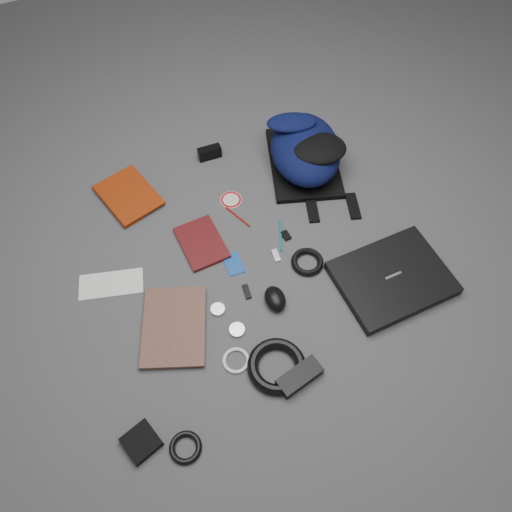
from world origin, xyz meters
name	(u,v)px	position (x,y,z in m)	size (l,w,h in m)	color
ground	(256,259)	(0.00, 0.00, 0.00)	(4.00, 4.00, 0.00)	#4F4F51
backpack	(305,149)	(0.36, 0.34, 0.09)	(0.29, 0.42, 0.18)	black
laptop	(392,278)	(0.39, -0.27, 0.02)	(0.37, 0.29, 0.04)	black
textbook_red	(108,208)	(-0.43, 0.43, 0.01)	(0.18, 0.25, 0.03)	maroon
comic_book	(142,328)	(-0.45, -0.10, 0.01)	(0.21, 0.28, 0.02)	#BE5D0D
envelope	(111,284)	(-0.50, 0.11, 0.00)	(0.22, 0.10, 0.00)	white
dvd_case	(202,243)	(-0.16, 0.14, 0.01)	(0.14, 0.20, 0.02)	#400C0D
compact_camera	(210,153)	(0.03, 0.53, 0.03)	(0.09, 0.03, 0.05)	black
sticker_disc	(231,200)	(0.02, 0.29, 0.00)	(0.08, 0.08, 0.00)	silver
pen_teal	(281,235)	(0.12, 0.06, 0.00)	(0.01, 0.01, 0.14)	#0D7275
pen_red	(238,217)	(0.01, 0.20, 0.00)	(0.01, 0.01, 0.13)	maroon
id_badge	(234,264)	(-0.08, 0.01, 0.00)	(0.06, 0.09, 0.00)	#1548A2
usb_black	(247,292)	(-0.08, -0.11, 0.00)	(0.02, 0.05, 0.01)	black
usb_silver	(276,256)	(0.07, -0.02, 0.01)	(0.02, 0.05, 0.01)	silver
key_fob	(286,235)	(0.14, 0.05, 0.01)	(0.03, 0.04, 0.01)	black
mouse	(275,299)	(-0.01, -0.18, 0.03)	(0.07, 0.10, 0.05)	black
headphone_left	(237,330)	(-0.17, -0.23, 0.01)	(0.05, 0.05, 0.01)	silver
headphone_right	(218,309)	(-0.20, -0.13, 0.01)	(0.05, 0.05, 0.01)	silver
cable_coil	(307,262)	(0.16, -0.09, 0.01)	(0.12, 0.12, 0.02)	black
power_brick	(299,377)	(-0.05, -0.46, 0.02)	(0.15, 0.06, 0.04)	black
power_cord_coil	(277,366)	(-0.10, -0.40, 0.02)	(0.19, 0.19, 0.04)	black
pouch	(141,442)	(-0.56, -0.44, 0.01)	(0.09, 0.09, 0.02)	black
earbud_coil	(186,447)	(-0.45, -0.51, 0.01)	(0.10, 0.10, 0.02)	black
white_cable_coil	(236,360)	(-0.21, -0.32, 0.01)	(0.09, 0.09, 0.01)	white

